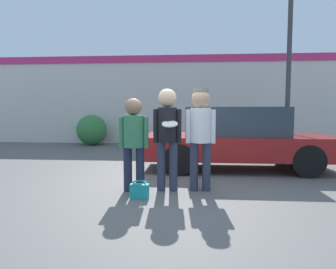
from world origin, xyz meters
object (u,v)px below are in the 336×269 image
(person_left, at_px, (134,137))
(shrub, at_px, (92,130))
(street_lamp, at_px, (301,17))
(handbag, at_px, (139,191))
(person_right, at_px, (201,129))
(person_middle_with_frisbee, at_px, (167,130))
(parked_car_near, at_px, (236,138))

(person_left, xyz_separation_m, shrub, (-3.09, 6.81, -0.35))
(person_left, xyz_separation_m, street_lamp, (3.72, 2.83, 2.81))
(shrub, distance_m, handbag, 7.96)
(person_right, distance_m, handbag, 1.51)
(person_middle_with_frisbee, height_order, street_lamp, street_lamp)
(person_right, relative_size, street_lamp, 0.29)
(person_right, distance_m, parked_car_near, 2.24)
(street_lamp, height_order, shrub, street_lamp)
(person_right, bearing_deg, street_lamp, 46.48)
(handbag, bearing_deg, parked_car_near, 53.61)
(person_left, height_order, shrub, person_left)
(person_left, distance_m, parked_car_near, 3.00)
(parked_car_near, bearing_deg, street_lamp, 22.38)
(person_middle_with_frisbee, xyz_separation_m, person_right, (0.58, 0.05, 0.02))
(person_left, distance_m, shrub, 7.49)
(person_left, relative_size, handbag, 5.47)
(person_right, xyz_separation_m, shrub, (-4.26, 6.67, -0.49))
(person_left, height_order, person_middle_with_frisbee, person_middle_with_frisbee)
(person_left, xyz_separation_m, handbag, (0.17, -0.44, -0.84))
(person_left, bearing_deg, person_middle_with_frisbee, 8.57)
(parked_car_near, relative_size, street_lamp, 0.72)
(parked_car_near, bearing_deg, person_left, -134.01)
(person_left, bearing_deg, shrub, 114.42)
(street_lamp, height_order, handbag, street_lamp)
(street_lamp, bearing_deg, person_left, -142.74)
(parked_car_near, height_order, shrub, parked_car_near)
(person_middle_with_frisbee, bearing_deg, street_lamp, 41.16)
(person_middle_with_frisbee, relative_size, street_lamp, 0.29)
(parked_car_near, distance_m, shrub, 6.96)
(parked_car_near, bearing_deg, handbag, -126.39)
(street_lamp, bearing_deg, shrub, 149.69)
(person_left, distance_m, person_middle_with_frisbee, 0.60)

